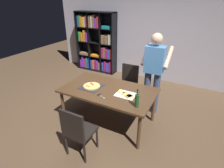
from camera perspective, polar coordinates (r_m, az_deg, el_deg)
The scene contains 11 objects.
ground_plane at distance 3.84m, azimuth -1.07°, elevation -11.66°, with size 12.00×12.00×0.00m, color brown.
back_wall at distance 5.53m, azimuth 12.41°, elevation 15.75°, with size 6.40×0.10×2.80m, color #BCB7C6.
dining_table at distance 3.46m, azimuth -1.16°, elevation -2.70°, with size 1.78×1.03×0.75m.
chair_near_camera at distance 2.88m, azimuth -11.10°, elevation -14.29°, with size 0.42×0.42×0.90m.
chair_far_side at distance 4.34m, azimuth 5.25°, elevation 1.01°, with size 0.42×0.42×0.90m.
bookshelf at distance 6.14m, azimuth -5.01°, elevation 12.70°, with size 1.40×0.35×1.95m.
person_serving_pizza at distance 3.77m, azimuth 13.27°, elevation 4.44°, with size 0.55×0.54×1.75m.
pepperoni_pizza_on_tray at distance 3.54m, azimuth -6.57°, elevation -0.69°, with size 0.40×0.40×0.04m.
pizza_slices_on_towel at distance 3.23m, azimuth 4.45°, elevation -3.41°, with size 0.36×0.28×0.03m.
wine_bottle at distance 2.88m, azimuth 8.01°, elevation -5.22°, with size 0.07×0.07×0.32m.
kitchen_scissors at distance 3.22m, azimuth -3.81°, elevation -3.70°, with size 0.20×0.13×0.01m.
Camera 1 is at (1.47, -2.64, 2.36)m, focal length 28.43 mm.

